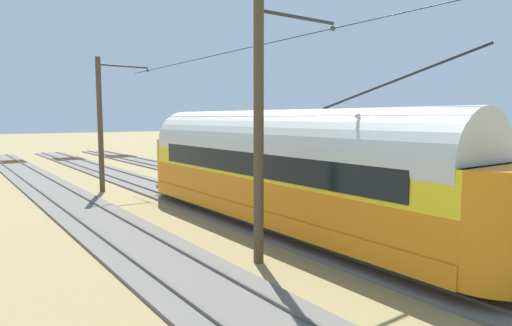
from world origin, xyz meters
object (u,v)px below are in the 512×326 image
(catenary_pole_mid_near, at_px, (261,126))
(flatcar_adjacent, at_px, (383,194))
(catenary_pole_foreground, at_px, (102,122))
(vintage_streetcar, at_px, (277,167))
(switch_stand, at_px, (266,172))

(catenary_pole_mid_near, bearing_deg, flatcar_adjacent, -166.56)
(catenary_pole_foreground, bearing_deg, vintage_streetcar, 102.77)
(vintage_streetcar, relative_size, catenary_pole_mid_near, 2.43)
(vintage_streetcar, xyz_separation_m, catenary_pole_foreground, (2.68, -11.83, 1.53))
(vintage_streetcar, distance_m, flatcar_adjacent, 5.22)
(flatcar_adjacent, height_order, switch_stand, flatcar_adjacent)
(flatcar_adjacent, xyz_separation_m, switch_stand, (-1.40, -9.86, -0.16))
(catenary_pole_mid_near, bearing_deg, vintage_streetcar, -135.47)
(catenary_pole_mid_near, distance_m, switch_stand, 15.10)
(flatcar_adjacent, relative_size, catenary_pole_foreground, 2.00)
(vintage_streetcar, relative_size, flatcar_adjacent, 1.21)
(flatcar_adjacent, height_order, catenary_pole_foreground, catenary_pole_foreground)
(vintage_streetcar, xyz_separation_m, flatcar_adjacent, (-4.96, 0.81, -1.40))
(vintage_streetcar, height_order, catenary_pole_foreground, catenary_pole_foreground)
(vintage_streetcar, distance_m, catenary_pole_mid_near, 4.06)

